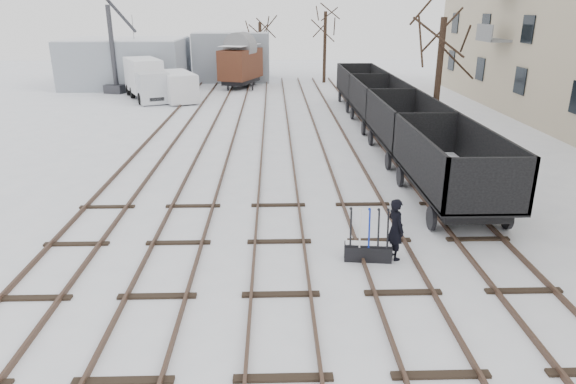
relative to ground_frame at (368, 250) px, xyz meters
name	(u,v)px	position (x,y,z in m)	size (l,w,h in m)	color
ground	(281,295)	(-2.44, -1.82, -0.28)	(120.00, 120.00, 0.00)	white
tracks	(277,148)	(-2.44, 11.86, -0.21)	(13.90, 52.00, 0.16)	black
shed_left	(128,62)	(-15.44, 34.18, 1.76)	(10.00, 8.00, 4.10)	#8D949F
shed_right	(233,56)	(-6.44, 38.18, 1.96)	(7.00, 6.00, 4.50)	#8D949F
ground_frame	(368,250)	(0.00, 0.00, 0.00)	(1.34, 0.57, 1.49)	black
worker	(395,229)	(0.75, 0.10, 0.60)	(0.64, 0.42, 1.76)	black
freight_wagon_a	(450,178)	(3.56, 4.11, 0.74)	(2.63, 6.57, 2.68)	black
freight_wagon_b	(405,135)	(3.56, 10.51, 0.74)	(2.63, 6.57, 2.68)	black
freight_wagon_c	(378,109)	(3.56, 16.91, 0.74)	(2.63, 6.57, 2.68)	black
freight_wagon_d	(361,92)	(3.56, 23.31, 0.74)	(2.63, 6.57, 2.68)	black
box_van_wagon	(241,63)	(-5.36, 32.60, 1.83)	(3.98, 5.31, 3.62)	black
lorry	(146,79)	(-12.21, 26.86, 1.25)	(3.84, 6.83, 2.97)	black
panel_van	(177,86)	(-9.71, 26.00, 0.82)	(3.79, 5.26, 2.13)	silver
crane	(115,67)	(-15.43, 30.32, 1.75)	(1.92, 4.61, 7.72)	#303136
tree_near	(438,85)	(5.35, 12.04, 2.82)	(0.30, 0.30, 6.21)	black
tree_far_left	(260,53)	(-3.74, 36.32, 2.39)	(0.30, 0.30, 5.36)	black
tree_far_right	(325,48)	(2.18, 35.77, 2.86)	(0.30, 0.30, 6.30)	black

